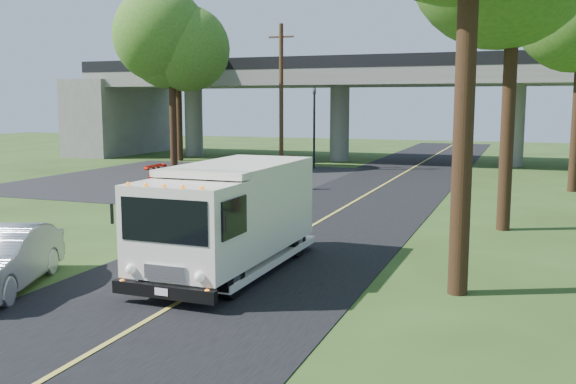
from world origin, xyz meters
The scene contains 13 objects.
ground centered at (0.00, 0.00, 0.00)m, with size 120.00×120.00×0.00m, color #2A3E16.
road centered at (0.00, 10.00, 0.01)m, with size 7.00×90.00×0.02m, color black.
parking_lot centered at (-11.00, 18.00, 0.01)m, with size 16.00×18.00×0.01m, color black.
lane_line centered at (0.00, 10.00, 0.03)m, with size 0.12×90.00×0.01m, color gold.
overpass centered at (0.00, 32.00, 4.56)m, with size 54.00×10.00×7.30m.
traffic_signal centered at (-6.00, 26.00, 3.20)m, with size 0.18×0.22×5.20m.
utility_pole centered at (-7.50, 24.00, 4.59)m, with size 1.60×0.26×9.00m.
tree_left_lot centered at (-13.79, 21.84, 7.90)m, with size 5.60×5.50×10.50m.
tree_left_far centered at (-16.79, 27.84, 7.45)m, with size 5.26×5.16×9.89m.
step_van centered at (-0.07, 0.93, 1.48)m, with size 2.45×6.50×2.72m.
red_sedan centered at (-7.27, 12.68, 0.69)m, with size 1.94×4.77×1.38m, color #A5170A.
silver_sedan centered at (-4.32, -2.31, 0.71)m, with size 1.50×4.31×1.42m, color #9A9DA2.
pedestrian centered at (-3.80, 15.86, 0.85)m, with size 0.62×0.41×1.70m, color gray.
Camera 1 is at (6.76, -13.37, 4.25)m, focal length 40.00 mm.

